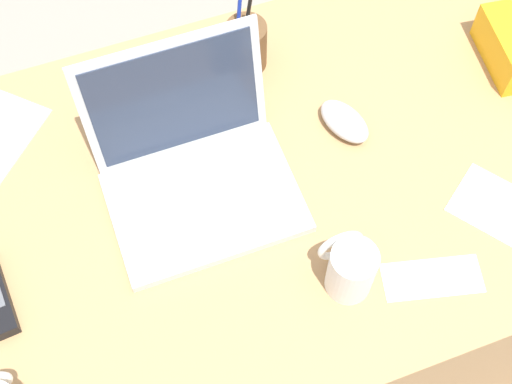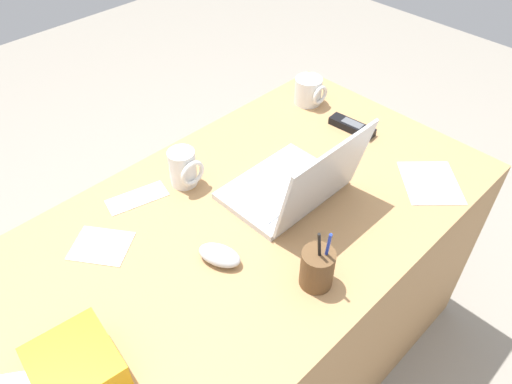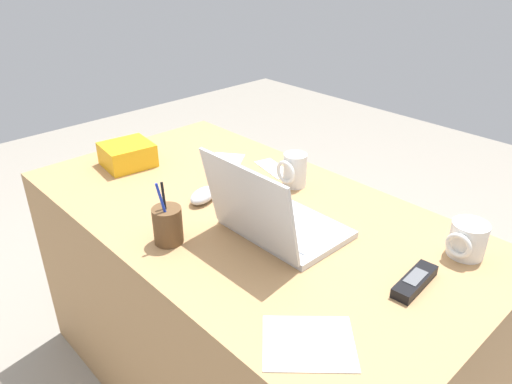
{
  "view_description": "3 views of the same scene",
  "coord_description": "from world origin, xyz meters",
  "px_view_note": "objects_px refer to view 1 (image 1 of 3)",
  "views": [
    {
      "loc": [
        -0.27,
        -0.56,
        1.79
      ],
      "look_at": [
        -0.08,
        -0.05,
        0.79
      ],
      "focal_mm": 49.96,
      "sensor_mm": 36.0,
      "label": 1
    },
    {
      "loc": [
        0.59,
        0.64,
        1.63
      ],
      "look_at": [
        -0.07,
        -0.03,
        0.75
      ],
      "focal_mm": 34.38,
      "sensor_mm": 36.0,
      "label": 2
    },
    {
      "loc": [
        -0.91,
        0.82,
        1.42
      ],
      "look_at": [
        -0.06,
        0.02,
        0.81
      ],
      "focal_mm": 34.13,
      "sensor_mm": 36.0,
      "label": 3
    }
  ],
  "objects_px": {
    "laptop": "(195,168)",
    "computer_mouse": "(344,121)",
    "coffee_mug_white": "(350,268)",
    "pen_holder": "(246,45)"
  },
  "relations": [
    {
      "from": "coffee_mug_white",
      "to": "computer_mouse",
      "type": "bearing_deg",
      "value": 67.24
    },
    {
      "from": "laptop",
      "to": "computer_mouse",
      "type": "bearing_deg",
      "value": 3.56
    },
    {
      "from": "laptop",
      "to": "pen_holder",
      "type": "distance_m",
      "value": 0.28
    },
    {
      "from": "computer_mouse",
      "to": "pen_holder",
      "type": "bearing_deg",
      "value": 100.08
    },
    {
      "from": "coffee_mug_white",
      "to": "pen_holder",
      "type": "height_order",
      "value": "pen_holder"
    },
    {
      "from": "coffee_mug_white",
      "to": "pen_holder",
      "type": "relative_size",
      "value": 0.6
    },
    {
      "from": "laptop",
      "to": "computer_mouse",
      "type": "distance_m",
      "value": 0.29
    },
    {
      "from": "coffee_mug_white",
      "to": "pen_holder",
      "type": "bearing_deg",
      "value": 89.85
    },
    {
      "from": "laptop",
      "to": "coffee_mug_white",
      "type": "xyz_separation_m",
      "value": [
        0.17,
        -0.26,
        0.0
      ]
    },
    {
      "from": "laptop",
      "to": "computer_mouse",
      "type": "xyz_separation_m",
      "value": [
        0.28,
        0.02,
        -0.03
      ]
    }
  ]
}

